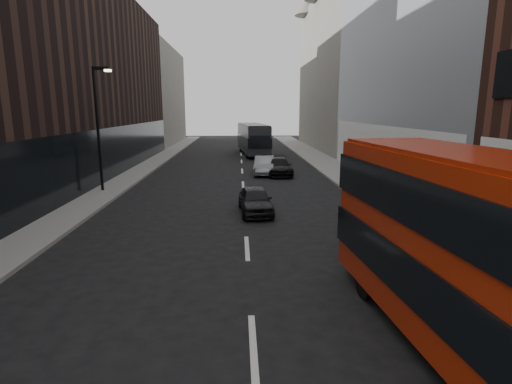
{
  "coord_description": "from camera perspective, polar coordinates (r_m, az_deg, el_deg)",
  "views": [
    {
      "loc": [
        -0.27,
        -5.41,
        4.81
      ],
      "look_at": [
        0.22,
        5.73,
        2.5
      ],
      "focal_mm": 28.0,
      "sensor_mm": 36.0,
      "label": 1
    }
  ],
  "objects": [
    {
      "name": "car_c",
      "position": [
        29.86,
        3.29,
        3.66
      ],
      "size": [
        1.82,
        4.4,
        1.27
      ],
      "primitive_type": "imported",
      "rotation": [
        0.0,
        0.0,
        0.01
      ],
      "color": "black",
      "rests_on": "ground"
    },
    {
      "name": "car_b",
      "position": [
        30.16,
        1.21,
        3.83
      ],
      "size": [
        1.85,
        4.23,
        1.35
      ],
      "primitive_type": "imported",
      "rotation": [
        0.0,
        0.0,
        -0.1
      ],
      "color": "gray",
      "rests_on": "ground"
    },
    {
      "name": "building_left_far",
      "position": [
        58.53,
        -13.93,
        13.04
      ],
      "size": [
        5.0,
        20.0,
        13.0
      ],
      "primitive_type": "cube",
      "color": "slate",
      "rests_on": "ground"
    },
    {
      "name": "sidewalk_left",
      "position": [
        31.74,
        -16.59,
        2.64
      ],
      "size": [
        2.0,
        80.0,
        0.15
      ],
      "primitive_type": "cube",
      "color": "slate",
      "rests_on": "ground"
    },
    {
      "name": "building_left_mid",
      "position": [
        37.22,
        -20.74,
        14.36
      ],
      "size": [
        5.0,
        24.0,
        14.0
      ],
      "primitive_type": "cube",
      "color": "black",
      "rests_on": "ground"
    },
    {
      "name": "red_bus",
      "position": [
        8.26,
        30.95,
        -8.24
      ],
      "size": [
        3.14,
        10.1,
        4.02
      ],
      "rotation": [
        0.0,
        0.0,
        0.08
      ],
      "color": "#A6220A",
      "rests_on": "ground"
    },
    {
      "name": "sidewalk_right",
      "position": [
        31.75,
        11.71,
        2.89
      ],
      "size": [
        3.0,
        80.0,
        0.15
      ],
      "primitive_type": "cube",
      "color": "slate",
      "rests_on": "ground"
    },
    {
      "name": "grey_bus",
      "position": [
        43.4,
        -0.44,
        7.68
      ],
      "size": [
        3.38,
        10.29,
        3.28
      ],
      "rotation": [
        0.0,
        0.0,
        0.1
      ],
      "color": "black",
      "rests_on": "ground"
    },
    {
      "name": "building_modern_block",
      "position": [
        29.35,
        22.68,
        20.85
      ],
      "size": [
        5.03,
        22.0,
        20.0
      ],
      "color": "#AAB0B5",
      "rests_on": "ground"
    },
    {
      "name": "building_victorian",
      "position": [
        51.0,
        11.2,
        16.96
      ],
      "size": [
        6.5,
        24.0,
        21.0
      ],
      "color": "slate",
      "rests_on": "ground"
    },
    {
      "name": "car_a",
      "position": [
        18.81,
        -0.1,
        -1.14
      ],
      "size": [
        1.71,
        3.75,
        1.25
      ],
      "primitive_type": "imported",
      "rotation": [
        0.0,
        0.0,
        0.06
      ],
      "color": "black",
      "rests_on": "ground"
    },
    {
      "name": "street_lamp",
      "position": [
        24.74,
        -21.56,
        9.45
      ],
      "size": [
        1.06,
        0.22,
        7.0
      ],
      "color": "black",
      "rests_on": "sidewalk_left"
    }
  ]
}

